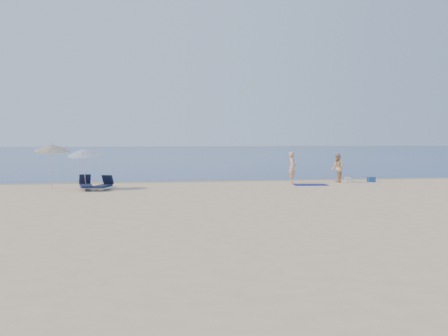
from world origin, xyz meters
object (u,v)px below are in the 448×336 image
(umbrella_near, at_px, (84,152))
(person_right, at_px, (337,168))
(person_left, at_px, (292,167))
(blue_cooler, at_px, (371,179))

(umbrella_near, bearing_deg, person_right, 31.15)
(person_left, bearing_deg, person_right, -82.02)
(person_left, relative_size, umbrella_near, 0.80)
(blue_cooler, distance_m, umbrella_near, 17.31)
(person_right, relative_size, umbrella_near, 0.75)
(blue_cooler, height_order, umbrella_near, umbrella_near)
(person_right, bearing_deg, umbrella_near, -76.63)
(person_right, relative_size, blue_cooler, 3.88)
(person_right, bearing_deg, blue_cooler, 91.63)
(blue_cooler, bearing_deg, umbrella_near, -168.98)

